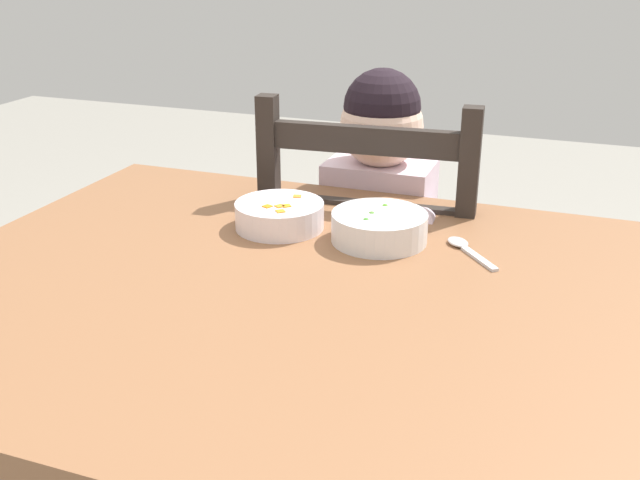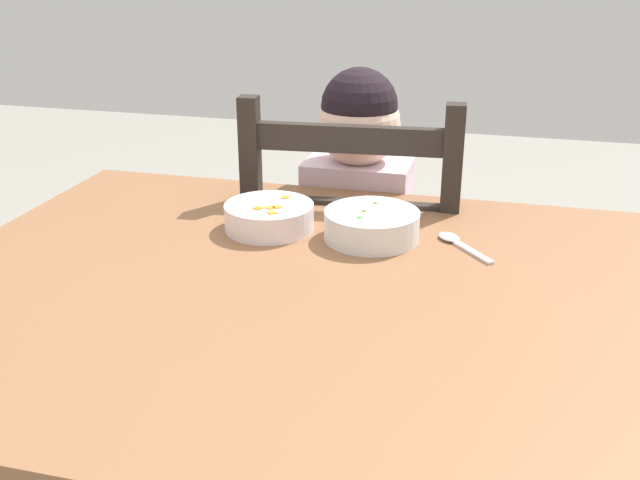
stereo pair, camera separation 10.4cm
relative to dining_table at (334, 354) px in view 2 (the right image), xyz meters
name	(u,v)px [view 2 (the right image)]	position (x,y,z in m)	size (l,w,h in m)	color
dining_table	(334,354)	(0.00, 0.00, 0.00)	(1.26, 0.91, 0.74)	brown
dining_chair	(355,303)	(-0.07, 0.51, -0.17)	(0.45, 0.45, 0.94)	#29231E
child_figure	(354,227)	(-0.08, 0.50, 0.01)	(0.32, 0.31, 0.98)	silver
bowl_of_peas	(372,224)	(0.01, 0.21, 0.13)	(0.16, 0.16, 0.05)	white
bowl_of_carrots	(269,216)	(-0.17, 0.21, 0.13)	(0.16, 0.16, 0.05)	white
spoon	(456,242)	(0.15, 0.22, 0.11)	(0.10, 0.12, 0.01)	silver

